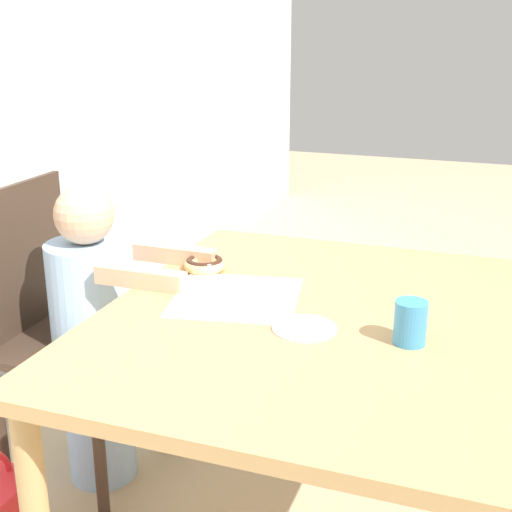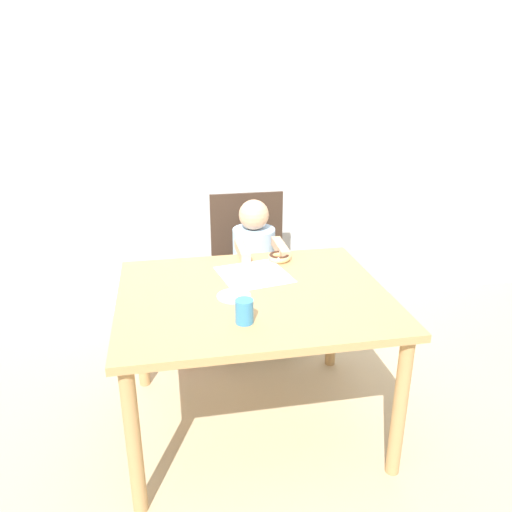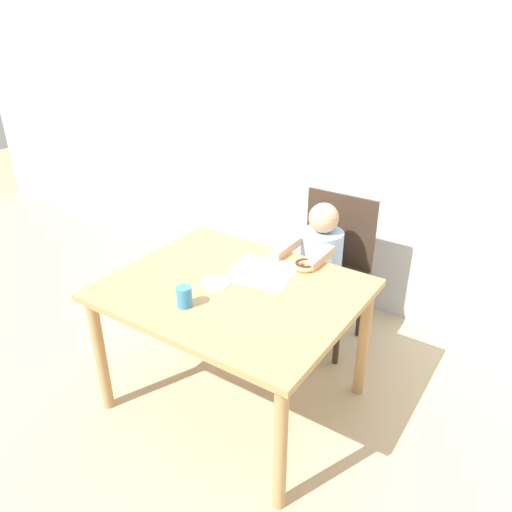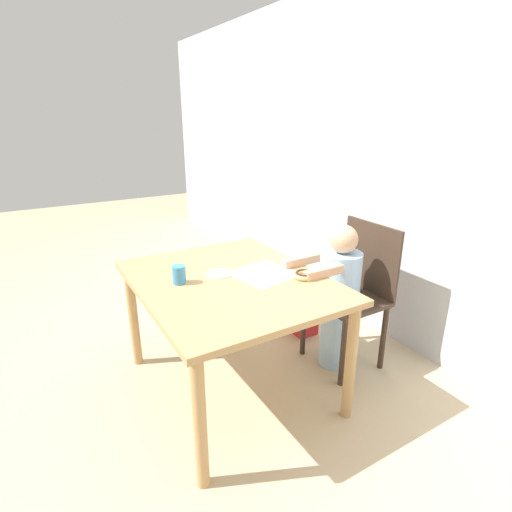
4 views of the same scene
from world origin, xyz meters
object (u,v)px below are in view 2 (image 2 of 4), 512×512
(child_figure, at_px, (254,277))
(donut, at_px, (279,257))
(cup, at_px, (244,311))
(chair, at_px, (250,267))
(handbag, at_px, (179,331))

(child_figure, height_order, donut, child_figure)
(cup, bearing_deg, chair, 78.78)
(donut, bearing_deg, chair, 98.84)
(donut, height_order, cup, cup)
(child_figure, distance_m, handbag, 0.59)
(donut, distance_m, handbag, 0.91)
(chair, distance_m, cup, 1.14)
(chair, bearing_deg, child_figure, -90.00)
(donut, bearing_deg, child_figure, 102.07)
(chair, xyz_separation_m, child_figure, (0.00, -0.13, -0.02))
(child_figure, xyz_separation_m, cup, (-0.22, -0.96, 0.29))
(donut, relative_size, cup, 1.20)
(cup, bearing_deg, child_figure, 77.35)
(handbag, bearing_deg, chair, 7.96)
(child_figure, relative_size, donut, 8.02)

